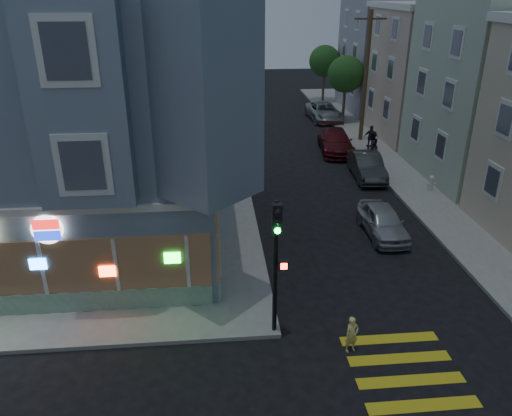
{
  "coord_description": "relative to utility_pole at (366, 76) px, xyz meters",
  "views": [
    {
      "loc": [
        0.96,
        -11.03,
        10.52
      ],
      "look_at": [
        2.68,
        7.47,
        2.26
      ],
      "focal_mm": 35.0,
      "sensor_mm": 36.0,
      "label": 1
    }
  ],
  "objects": [
    {
      "name": "pedestrian_b",
      "position": [
        0.0,
        -2.4,
        -3.82
      ],
      "size": [
        1.05,
        0.74,
        1.66
      ],
      "primitive_type": "imported",
      "rotation": [
        0.0,
        0.0,
        2.76
      ],
      "color": "#222028",
      "rests_on": "sidewalk_ne"
    },
    {
      "name": "street_tree_near",
      "position": [
        0.2,
        6.0,
        -0.86
      ],
      "size": [
        3.0,
        3.0,
        5.3
      ],
      "color": "#4C3826",
      "rests_on": "sidewalk_ne"
    },
    {
      "name": "parked_car_b",
      "position": [
        -1.83,
        -7.54,
        -4.06
      ],
      "size": [
        1.84,
        4.57,
        1.48
      ],
      "primitive_type": "imported",
      "rotation": [
        0.0,
        0.0,
        -0.06
      ],
      "color": "#333738",
      "rests_on": "ground"
    },
    {
      "name": "parked_car_d",
      "position": [
        -1.3,
        6.64,
        -4.07
      ],
      "size": [
        2.65,
        5.32,
        1.45
      ],
      "primitive_type": "imported",
      "rotation": [
        0.0,
        0.0,
        0.05
      ],
      "color": "#9CA0A6",
      "rests_on": "ground"
    },
    {
      "name": "pedestrian_a",
      "position": [
        -0.7,
        -4.8,
        -3.69
      ],
      "size": [
        1.15,
        1.04,
        1.92
      ],
      "primitive_type": "imported",
      "rotation": [
        0.0,
        0.0,
        3.56
      ],
      "color": "black",
      "rests_on": "sidewalk_ne"
    },
    {
      "name": "fire_hydrant",
      "position": [
        1.0,
        -10.26,
        -4.19
      ],
      "size": [
        0.5,
        0.29,
        0.87
      ],
      "color": "silver",
      "rests_on": "sidewalk_ne"
    },
    {
      "name": "parked_car_a",
      "position": [
        -3.33,
        -15.01,
        -4.12
      ],
      "size": [
        1.62,
        4.0,
        1.36
      ],
      "primitive_type": "imported",
      "rotation": [
        0.0,
        0.0,
        -0.0
      ],
      "color": "#A8AAB0",
      "rests_on": "ground"
    },
    {
      "name": "parked_car_c",
      "position": [
        -2.47,
        -2.34,
        -4.05
      ],
      "size": [
        2.59,
        5.35,
        1.5
      ],
      "primitive_type": "imported",
      "rotation": [
        0.0,
        0.0,
        -0.1
      ],
      "color": "#511218",
      "rests_on": "ground"
    },
    {
      "name": "ground",
      "position": [
        -12.0,
        -24.0,
        -4.8
      ],
      "size": [
        120.0,
        120.0,
        0.0
      ],
      "primitive_type": "plane",
      "color": "black",
      "rests_on": "ground"
    },
    {
      "name": "row_house_d",
      "position": [
        7.5,
        10.0,
        0.6
      ],
      "size": [
        12.0,
        8.6,
        10.5
      ],
      "primitive_type": "cube",
      "color": "gray",
      "rests_on": "sidewalk_ne"
    },
    {
      "name": "running_child",
      "position": [
        -6.9,
        -22.79,
        -4.18
      ],
      "size": [
        0.52,
        0.41,
        1.24
      ],
      "primitive_type": "imported",
      "rotation": [
        0.0,
        0.0,
        0.29
      ],
      "color": "#ECDD78",
      "rests_on": "ground"
    },
    {
      "name": "street_tree_far",
      "position": [
        0.2,
        14.0,
        -0.86
      ],
      "size": [
        3.0,
        3.0,
        5.3
      ],
      "color": "#4C3826",
      "rests_on": "sidewalk_ne"
    },
    {
      "name": "row_house_c",
      "position": [
        7.5,
        1.0,
        -0.15
      ],
      "size": [
        12.0,
        8.6,
        9.0
      ],
      "primitive_type": "cube",
      "color": "tan",
      "rests_on": "sidewalk_ne"
    },
    {
      "name": "sidewalk_ne",
      "position": [
        11.0,
        -1.0,
        -4.72
      ],
      "size": [
        24.0,
        42.0,
        0.15
      ],
      "primitive_type": "cube",
      "color": "gray",
      "rests_on": "ground"
    },
    {
      "name": "utility_pole",
      "position": [
        0.0,
        0.0,
        0.0
      ],
      "size": [
        2.2,
        0.3,
        9.0
      ],
      "color": "#4C3826",
      "rests_on": "sidewalk_ne"
    },
    {
      "name": "corner_building",
      "position": [
        -18.0,
        -13.02,
        1.02
      ],
      "size": [
        14.6,
        14.6,
        11.4
      ],
      "color": "slate",
      "rests_on": "sidewalk_nw"
    },
    {
      "name": "traffic_signal",
      "position": [
        -9.18,
        -21.82,
        -1.51
      ],
      "size": [
        0.54,
        0.52,
        4.64
      ],
      "rotation": [
        0.0,
        0.0,
        -0.05
      ],
      "color": "black",
      "rests_on": "sidewalk_nw"
    }
  ]
}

